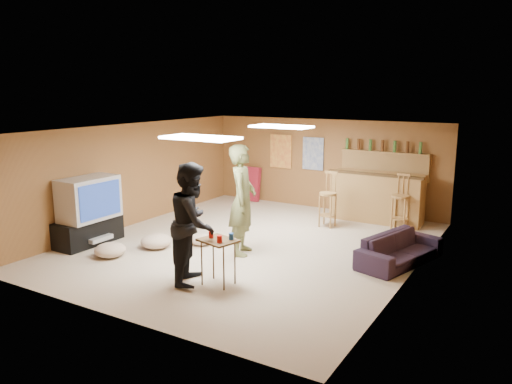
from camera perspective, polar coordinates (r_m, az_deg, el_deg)
The scene contains 32 objects.
ground at distance 9.54m, azimuth -0.62°, elevation -6.10°, with size 7.00×7.00×0.00m, color tan.
ceiling at distance 9.11m, azimuth -0.65°, elevation 7.19°, with size 6.00×7.00×0.02m, color silver.
wall_back at distance 12.34m, azimuth 7.87°, elevation 3.14°, with size 6.00×0.02×2.20m, color brown.
wall_front at distance 6.62m, azimuth -16.66°, elevation -4.78°, with size 6.00×0.02×2.20m, color brown.
wall_left at distance 11.10m, azimuth -13.99°, elevation 1.94°, with size 0.02×7.00×2.20m, color brown.
wall_right at distance 8.15m, azimuth 17.70°, elevation -1.76°, with size 0.02×7.00×2.20m, color brown.
tv_stand at distance 10.09m, azimuth -18.59°, elevation -4.26°, with size 0.55×1.30×0.50m, color black.
dvd_box at distance 9.95m, azimuth -17.72°, elevation -5.01°, with size 0.35×0.50×0.08m, color #B2B2B7.
tv_body at distance 9.88m, azimuth -18.57°, elevation -0.69°, with size 0.60×1.10×0.80m, color #B2B2B7.
tv_screen at distance 9.65m, azimuth -17.36°, elevation -0.90°, with size 0.02×0.95×0.65m, color navy.
bar_counter at distance 11.43m, azimuth 13.64°, elevation -0.57°, with size 2.00×0.60×1.10m, color olive.
bar_lip at distance 11.09m, azimuth 13.39°, elevation 1.96°, with size 2.10×0.12×0.05m, color #392612.
bar_shelf at distance 11.70m, azimuth 14.52°, elevation 4.38°, with size 2.00×0.18×0.05m, color olive.
bar_backing at distance 11.76m, azimuth 14.47°, elevation 2.95°, with size 2.00×0.14×0.60m, color olive.
poster_left at distance 12.78m, azimuth 2.85°, elevation 4.66°, with size 0.60×0.03×0.85m, color #BF3F26.
poster_right at distance 12.39m, azimuth 6.54°, elevation 4.38°, with size 0.55×0.03×0.80m, color #334C99.
folding_chair_stack at distance 13.17m, azimuth -0.59°, elevation 0.93°, with size 0.50×0.14×0.90m, color maroon.
ceiling_panel_front at distance 7.88m, azimuth -6.37°, elevation 6.18°, with size 1.20×0.60×0.04m, color white.
ceiling_panel_back at distance 10.15m, azimuth 2.91°, elevation 7.48°, with size 1.20×0.60×0.04m, color white.
person_olive at distance 8.84m, azimuth -1.55°, elevation -0.92°, with size 0.72×0.47×1.97m, color #62673B.
person_black at distance 7.62m, azimuth -7.20°, elevation -3.53°, with size 0.90×0.70×1.86m, color black.
sofa at distance 8.85m, azimuth 16.11°, elevation -6.30°, with size 1.74×0.68×0.51m, color black.
tray_table at distance 7.62m, azimuth -4.32°, elevation -7.99°, with size 0.55×0.44×0.71m, color #392612.
cup_red_near at distance 7.59m, azimuth -5.15°, elevation -4.86°, with size 0.07×0.07×0.10m, color #AF0F0B.
cup_red_far at distance 7.36m, azimuth -4.20°, elevation -5.37°, with size 0.08×0.08×0.11m, color #AF0F0B.
cup_blue at distance 7.48m, azimuth -2.86°, elevation -5.08°, with size 0.07×0.07×0.10m, color #154393.
bar_stool_left at distance 10.78m, azimuth 8.20°, elevation -1.00°, with size 0.36×0.36×1.14m, color olive, non-canonical shape.
bar_stool_right at distance 10.82m, azimuth 16.16°, elevation -1.14°, with size 0.38×0.38×1.19m, color olive, non-canonical shape.
cushion_near_tv at distance 9.54m, azimuth -11.36°, elevation -5.53°, with size 0.58×0.58×0.26m, color tan.
cushion_mid at distance 9.61m, azimuth -6.22°, elevation -5.43°, with size 0.43×0.43×0.19m, color tan.
cushion_far at distance 9.25m, azimuth -16.32°, elevation -6.38°, with size 0.55×0.55×0.25m, color tan.
bottle_row at distance 11.68m, azimuth 14.25°, elevation 5.15°, with size 1.76×0.08×0.26m, color #3F7233, non-canonical shape.
Camera 1 is at (4.73, -7.75, 2.93)m, focal length 35.00 mm.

